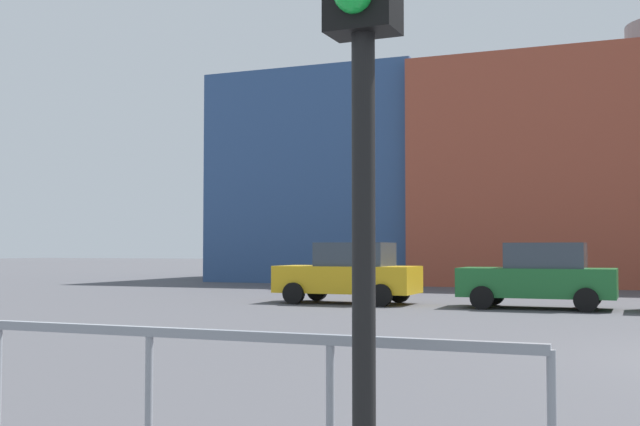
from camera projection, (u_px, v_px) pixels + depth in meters
The scene contains 4 objects.
parked_car_0 at pixel (349, 273), 22.41m from camera, with size 3.95×1.94×1.71m.
parked_car_1 at pixel (539, 276), 20.47m from camera, with size 3.90×1.92×1.69m.
traffic_light_near_left at pixel (361, 38), 4.04m from camera, with size 0.37×0.37×3.52m.
pedestrian_railing at pixel (71, 358), 5.28m from camera, with size 6.22×0.06×1.03m.
Camera 1 is at (-2.08, -12.30, 1.52)m, focal length 44.68 mm.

